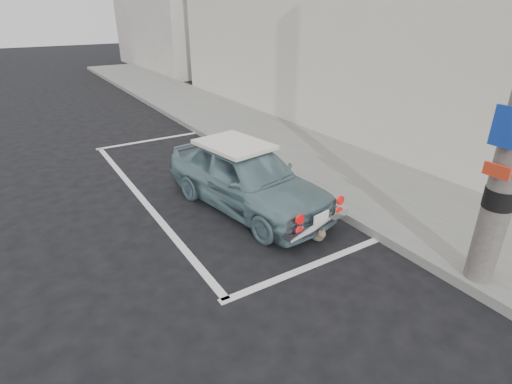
{
  "coord_description": "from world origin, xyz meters",
  "views": [
    {
      "loc": [
        -2.71,
        -4.1,
        3.38
      ],
      "look_at": [
        0.29,
        0.69,
        0.75
      ],
      "focal_mm": 28.0,
      "sensor_mm": 36.0,
      "label": 1
    }
  ],
  "objects": [
    {
      "name": "retro_coupe",
      "position": [
        0.66,
        1.59,
        0.6
      ],
      "size": [
        1.96,
        3.69,
        1.19
      ],
      "rotation": [
        0.0,
        0.0,
        0.16
      ],
      "color": "slate",
      "rests_on": "ground"
    },
    {
      "name": "sidewalk",
      "position": [
        3.2,
        2.0,
        0.07
      ],
      "size": [
        2.8,
        40.0,
        0.15
      ],
      "primitive_type": "cube",
      "color": "slate",
      "rests_on": "ground"
    },
    {
      "name": "pline_side",
      "position": [
        -0.9,
        3.0,
        0.0
      ],
      "size": [
        0.12,
        7.0,
        0.01
      ],
      "primitive_type": "cube",
      "color": "silver",
      "rests_on": "ground"
    },
    {
      "name": "cat",
      "position": [
        1.0,
        0.01,
        0.13
      ],
      "size": [
        0.29,
        0.51,
        0.28
      ],
      "rotation": [
        0.0,
        0.0,
        -0.19
      ],
      "color": "#675A4F",
      "rests_on": "ground"
    },
    {
      "name": "pline_front",
      "position": [
        0.5,
        6.5,
        0.0
      ],
      "size": [
        3.0,
        0.12,
        0.01
      ],
      "primitive_type": "cube",
      "color": "silver",
      "rests_on": "ground"
    },
    {
      "name": "pline_rear",
      "position": [
        0.5,
        -0.5,
        0.0
      ],
      "size": [
        3.0,
        0.12,
        0.01
      ],
      "primitive_type": "cube",
      "color": "silver",
      "rests_on": "ground"
    },
    {
      "name": "shop_building",
      "position": [
        6.33,
        4.0,
        3.49
      ],
      "size": [
        3.5,
        18.0,
        7.0
      ],
      "color": "beige",
      "rests_on": "ground"
    },
    {
      "name": "ground",
      "position": [
        0.0,
        0.0,
        0.0
      ],
      "size": [
        80.0,
        80.0,
        0.0
      ],
      "primitive_type": "plane",
      "color": "black",
      "rests_on": "ground"
    }
  ]
}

